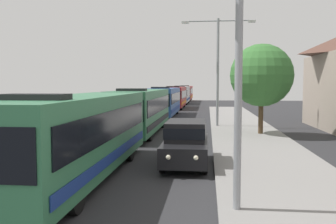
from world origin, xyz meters
The scene contains 10 objects.
bus_lead centered at (-1.30, 12.81, 1.69)m, with size 2.58×11.97×3.21m.
bus_second_in_line centered at (-1.30, 25.68, 1.69)m, with size 2.58×12.05×3.21m.
bus_middle centered at (-1.30, 39.46, 1.69)m, with size 2.58×11.49×3.21m.
bus_fourth_in_line centered at (-1.30, 52.89, 1.69)m, with size 2.58×10.90×3.21m.
bus_rear centered at (-1.30, 65.45, 1.69)m, with size 2.58×10.84×3.21m.
bus_tail_end centered at (-1.30, 78.50, 1.69)m, with size 2.58×11.71×3.21m.
white_suv centered at (2.40, 15.46, 1.03)m, with size 1.86×4.70×1.90m.
streetlamp_near centered at (4.10, 9.56, 5.38)m, with size 5.55×0.28×8.62m.
streetlamp_mid centered at (4.10, 29.65, 5.32)m, with size 5.75×0.28×8.48m.
roadside_tree centered at (6.88, 25.16, 4.05)m, with size 4.18×4.18×6.00m.
Camera 1 is at (3.30, -0.30, 3.47)m, focal length 39.86 mm.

